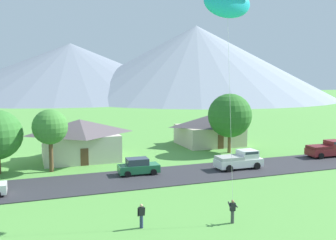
# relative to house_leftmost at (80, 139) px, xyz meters

# --- Properties ---
(road_strip) EXTENTS (160.00, 7.29, 0.08)m
(road_strip) POSITION_rel_house_leftmost_xyz_m (3.36, -11.10, -2.52)
(road_strip) COLOR #2D2D33
(road_strip) RESTS_ON ground
(mountain_far_west_ridge) EXTENTS (70.98, 70.98, 19.55)m
(mountain_far_west_ridge) POSITION_rel_house_leftmost_xyz_m (48.99, 122.46, 7.22)
(mountain_far_west_ridge) COLOR #8E939E
(mountain_far_west_ridge) RESTS_ON ground
(mountain_west_ridge) EXTENTS (123.76, 123.76, 24.68)m
(mountain_west_ridge) POSITION_rel_house_leftmost_xyz_m (13.52, 136.53, 9.78)
(mountain_west_ridge) COLOR slate
(mountain_west_ridge) RESTS_ON ground
(mountain_east_ridge) EXTENTS (121.04, 121.04, 32.05)m
(mountain_east_ridge) POSITION_rel_house_leftmost_xyz_m (66.00, 112.48, 13.47)
(mountain_east_ridge) COLOR gray
(mountain_east_ridge) RESTS_ON ground
(house_leftmost) EXTENTS (9.51, 7.69, 4.94)m
(house_leftmost) POSITION_rel_house_leftmost_xyz_m (0.00, 0.00, 0.00)
(house_leftmost) COLOR beige
(house_leftmost) RESTS_ON ground
(house_left_center) EXTENTS (9.22, 7.81, 4.42)m
(house_left_center) POSITION_rel_house_leftmost_xyz_m (19.28, 3.59, -0.27)
(house_left_center) COLOR beige
(house_left_center) RESTS_ON ground
(tree_near_left) EXTENTS (3.73, 3.73, 6.71)m
(tree_near_left) POSITION_rel_house_leftmost_xyz_m (-3.71, -5.10, 2.25)
(tree_near_left) COLOR brown
(tree_near_left) RESTS_ON ground
(tree_left_of_center) EXTENTS (5.79, 5.79, 7.88)m
(tree_left_of_center) POSITION_rel_house_leftmost_xyz_m (19.12, -2.71, 2.42)
(tree_left_of_center) COLOR brown
(tree_left_of_center) RESTS_ON ground
(parked_car_green_west_end) EXTENTS (4.27, 2.21, 1.68)m
(parked_car_green_west_end) POSITION_rel_house_leftmost_xyz_m (4.66, -9.58, -1.69)
(parked_car_green_west_end) COLOR #237042
(parked_car_green_west_end) RESTS_ON road_strip
(pickup_truck_white_west_side) EXTENTS (5.21, 2.33, 1.99)m
(pickup_truck_white_west_side) POSITION_rel_house_leftmost_xyz_m (15.78, -11.06, -1.50)
(pickup_truck_white_west_side) COLOR white
(pickup_truck_white_west_side) RESTS_ON road_strip
(pickup_truck_maroon_east_side) EXTENTS (5.26, 2.44, 1.99)m
(pickup_truck_maroon_east_side) POSITION_rel_house_leftmost_xyz_m (29.42, -9.40, -1.50)
(pickup_truck_maroon_east_side) COLOR maroon
(pickup_truck_maroon_east_side) RESTS_ON road_strip
(kite_flyer_with_kite) EXTENTS (4.05, 4.14, 16.86)m
(kite_flyer_with_kite) POSITION_rel_house_leftmost_xyz_m (8.19, -21.58, 12.96)
(kite_flyer_with_kite) COLOR #3D3D42
(kite_flyer_with_kite) RESTS_ON ground
(watcher_person) EXTENTS (0.56, 0.24, 1.68)m
(watcher_person) POSITION_rel_house_leftmost_xyz_m (1.07, -23.07, -1.68)
(watcher_person) COLOR navy
(watcher_person) RESTS_ON ground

